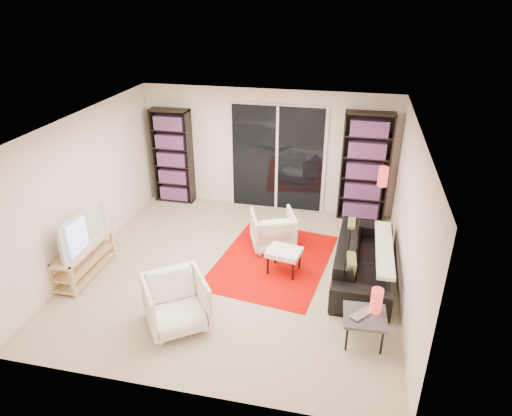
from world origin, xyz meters
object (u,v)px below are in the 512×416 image
(armchair_front, at_px, (176,303))
(bookshelf_left, at_px, (173,156))
(tv_stand, at_px, (84,259))
(sofa, at_px, (364,260))
(armchair_back, at_px, (273,230))
(bookshelf_right, at_px, (365,168))
(floor_lamp, at_px, (382,184))
(side_table, at_px, (365,318))
(ottoman, at_px, (284,253))

(armchair_front, bearing_deg, bookshelf_left, 76.31)
(bookshelf_left, height_order, tv_stand, bookshelf_left)
(sofa, bearing_deg, armchair_back, 70.91)
(bookshelf_right, xyz_separation_m, floor_lamp, (0.31, -0.56, -0.07))
(sofa, distance_m, armchair_back, 1.67)
(tv_stand, bearing_deg, sofa, 11.20)
(bookshelf_right, relative_size, floor_lamp, 1.63)
(side_table, bearing_deg, sofa, 90.45)
(ottoman, distance_m, floor_lamp, 2.29)
(bookshelf_left, distance_m, bookshelf_right, 3.85)
(bookshelf_left, relative_size, side_table, 3.47)
(bookshelf_right, distance_m, floor_lamp, 0.64)
(sofa, bearing_deg, floor_lamp, -6.13)
(bookshelf_right, xyz_separation_m, tv_stand, (-4.22, -2.93, -0.79))
(bookshelf_left, distance_m, armchair_front, 4.10)
(ottoman, height_order, floor_lamp, floor_lamp)
(bookshelf_left, xyz_separation_m, ottoman, (2.69, -2.21, -0.63))
(sofa, xyz_separation_m, armchair_back, (-1.55, 0.61, 0.02))
(armchair_front, bearing_deg, bookshelf_right, 22.61)
(tv_stand, bearing_deg, ottoman, 13.38)
(side_table, xyz_separation_m, floor_lamp, (0.22, 2.98, 0.62))
(ottoman, bearing_deg, bookshelf_right, 62.28)
(ottoman, bearing_deg, side_table, -46.92)
(bookshelf_left, relative_size, sofa, 0.90)
(sofa, height_order, armchair_front, armchair_front)
(bookshelf_left, relative_size, armchair_back, 2.67)
(armchair_back, relative_size, armchair_front, 0.92)
(ottoman, relative_size, side_table, 1.04)
(armchair_front, bearing_deg, ottoman, 17.23)
(armchair_back, bearing_deg, floor_lamp, -173.48)
(floor_lamp, bearing_deg, sofa, -98.60)
(tv_stand, xyz_separation_m, sofa, (4.29, 0.85, 0.05))
(bookshelf_left, distance_m, ottoman, 3.54)
(armchair_back, bearing_deg, sofa, 137.91)
(bookshelf_right, distance_m, armchair_back, 2.20)
(armchair_front, bearing_deg, tv_stand, 120.57)
(bookshelf_left, relative_size, bookshelf_right, 0.93)
(armchair_front, bearing_deg, armchair_back, 33.76)
(sofa, relative_size, armchair_front, 2.74)
(bookshelf_right, relative_size, armchair_front, 2.65)
(sofa, bearing_deg, bookshelf_right, 4.54)
(bookshelf_right, bearing_deg, sofa, -87.93)
(bookshelf_left, bearing_deg, armchair_back, -31.77)
(floor_lamp, bearing_deg, armchair_front, -129.63)
(tv_stand, height_order, armchair_back, armchair_back)
(bookshelf_right, distance_m, tv_stand, 5.20)
(sofa, xyz_separation_m, armchair_front, (-2.42, -1.68, 0.04))
(armchair_front, height_order, side_table, armchair_front)
(sofa, height_order, side_table, sofa)
(side_table, bearing_deg, armchair_back, 127.09)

